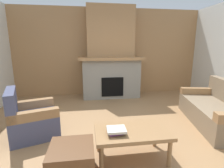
{
  "coord_description": "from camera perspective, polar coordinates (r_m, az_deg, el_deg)",
  "views": [
    {
      "loc": [
        -0.72,
        -2.59,
        1.54
      ],
      "look_at": [
        -0.23,
        0.76,
        0.79
      ],
      "focal_mm": 27.52,
      "sensor_mm": 36.0,
      "label": 1
    }
  ],
  "objects": [
    {
      "name": "coffee_table",
      "position": [
        2.45,
        6.62,
        -16.04
      ],
      "size": [
        1.0,
        0.6,
        0.43
      ],
      "color": "#997047",
      "rests_on": "ground"
    },
    {
      "name": "couch",
      "position": [
        4.06,
        31.7,
        -7.53
      ],
      "size": [
        1.21,
        1.94,
        0.85
      ],
      "color": "#847056",
      "rests_on": "ground"
    },
    {
      "name": "fireplace",
      "position": [
        5.27,
        -0.46,
        8.32
      ],
      "size": [
        1.9,
        0.82,
        2.7
      ],
      "color": "gray",
      "rests_on": "ground"
    },
    {
      "name": "armchair",
      "position": [
        3.36,
        -25.3,
        -10.6
      ],
      "size": [
        0.96,
        0.96,
        0.85
      ],
      "color": "#474C6B",
      "rests_on": "ground"
    },
    {
      "name": "ground",
      "position": [
        3.09,
        6.57,
        -17.52
      ],
      "size": [
        9.0,
        9.0,
        0.0
      ],
      "primitive_type": "plane",
      "color": "#9E754C"
    },
    {
      "name": "ottoman",
      "position": [
        2.29,
        -13.12,
        -23.8
      ],
      "size": [
        0.52,
        0.52,
        0.4
      ],
      "primitive_type": "cube",
      "color": "brown",
      "rests_on": "ground"
    },
    {
      "name": "book_stack_near_edge",
      "position": [
        2.31,
        1.4,
        -15.1
      ],
      "size": [
        0.26,
        0.26,
        0.07
      ],
      "color": "#7A3D84",
      "rests_on": "coffee_table"
    },
    {
      "name": "wall_back_wood_panel",
      "position": [
        5.64,
        -0.99,
        10.48
      ],
      "size": [
        6.0,
        0.12,
        2.7
      ],
      "primitive_type": "cube",
      "color": "#A87A4C",
      "rests_on": "ground"
    }
  ]
}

